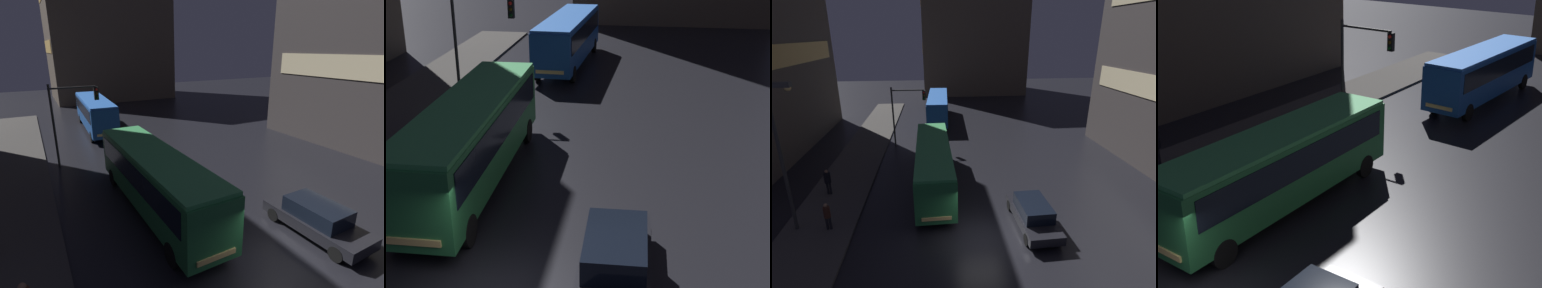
{
  "view_description": "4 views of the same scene",
  "coord_description": "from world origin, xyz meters",
  "views": [
    {
      "loc": [
        -7.39,
        -6.48,
        8.03
      ],
      "look_at": [
        0.86,
        8.7,
        2.45
      ],
      "focal_mm": 28.0,
      "sensor_mm": 36.0,
      "label": 1
    },
    {
      "loc": [
        3.8,
        -10.6,
        8.94
      ],
      "look_at": [
        1.26,
        7.01,
        1.49
      ],
      "focal_mm": 50.0,
      "sensor_mm": 36.0,
      "label": 2
    },
    {
      "loc": [
        -2.3,
        -13.04,
        10.39
      ],
      "look_at": [
        -0.2,
        7.66,
        2.73
      ],
      "focal_mm": 28.0,
      "sensor_mm": 36.0,
      "label": 3
    },
    {
      "loc": [
        10.51,
        -7.04,
        10.27
      ],
      "look_at": [
        -1.3,
        9.19,
        2.03
      ],
      "focal_mm": 50.0,
      "sensor_mm": 36.0,
      "label": 4
    }
  ],
  "objects": [
    {
      "name": "bus_far",
      "position": [
        -1.83,
        24.05,
        2.0
      ],
      "size": [
        2.79,
        11.08,
        3.24
      ],
      "rotation": [
        0.0,
        0.0,
        3.1
      ],
      "color": "#194793",
      "rests_on": "ground"
    },
    {
      "name": "sidewalk_left",
      "position": [
        -9.0,
        10.0,
        0.07
      ],
      "size": [
        4.0,
        48.0,
        0.15
      ],
      "color": "#3D3A38",
      "rests_on": "ground"
    },
    {
      "name": "traffic_light_main",
      "position": [
        -5.09,
        15.27,
        3.92
      ],
      "size": [
        3.22,
        0.35,
        5.76
      ],
      "color": "#2D2D2D",
      "rests_on": "ground"
    },
    {
      "name": "bus_near",
      "position": [
        -2.48,
        6.42,
        1.97
      ],
      "size": [
        2.58,
        11.11,
        3.19
      ],
      "rotation": [
        0.0,
        0.0,
        3.16
      ],
      "color": "#236B38",
      "rests_on": "ground"
    }
  ]
}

